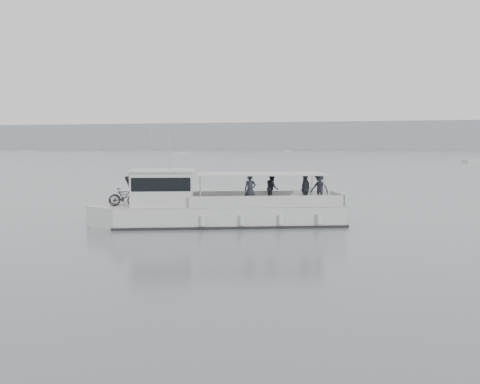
# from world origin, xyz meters

# --- Properties ---
(ground) EXTENTS (1400.00, 1400.00, 0.00)m
(ground) POSITION_xyz_m (0.00, 0.00, 0.00)
(ground) COLOR slate
(ground) RESTS_ON ground
(headland) EXTENTS (1400.00, 90.00, 28.00)m
(headland) POSITION_xyz_m (0.00, 560.00, 14.00)
(headland) COLOR #939EA8
(headland) RESTS_ON ground
(tour_boat) EXTENTS (12.08, 6.37, 5.14)m
(tour_boat) POSITION_xyz_m (-2.40, 1.21, 0.84)
(tour_boat) COLOR silver
(tour_boat) RESTS_ON ground
(moored_fleet) EXTENTS (446.22, 340.77, 11.32)m
(moored_fleet) POSITION_xyz_m (-39.23, 206.57, 0.36)
(moored_fleet) COLOR silver
(moored_fleet) RESTS_ON ground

